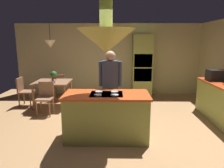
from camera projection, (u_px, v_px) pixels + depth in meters
The scene contains 14 objects.
ground at pixel (107, 133), 4.49m from camera, with size 8.16×8.16×0.00m, color #AD7F51.
wall_back at pixel (111, 59), 7.61m from camera, with size 6.80×0.10×2.55m, color beige.
kitchen_island at pixel (107, 116), 4.20m from camera, with size 1.69×0.84×0.95m.
oven_tower at pixel (142, 66), 7.23m from camera, with size 0.66×0.62×2.16m.
dining_table at pixel (53, 85), 6.24m from camera, with size 1.02×0.95×0.76m.
person_at_island at pixel (110, 83), 4.76m from camera, with size 0.53×0.23×1.73m.
range_hood at pixel (106, 39), 3.89m from camera, with size 1.10×1.10×1.00m.
pendant_light_over_table at pixel (50, 44), 6.00m from camera, with size 0.32×0.32×0.82m.
chair_facing_island at pixel (46, 96), 5.60m from camera, with size 0.40×0.40×0.87m.
chair_by_back_wall at pixel (59, 85), 6.95m from camera, with size 0.40×0.40×0.87m.
chair_at_corner at pixel (24, 90), 6.29m from camera, with size 0.40×0.40×0.87m.
potted_plant_on_table at pixel (54, 75), 6.24m from camera, with size 0.20×0.20×0.30m.
cup_on_table at pixel (55, 81), 5.98m from camera, with size 0.07×0.07×0.09m, color white.
microwave_on_counter at pixel (217, 75), 5.48m from camera, with size 0.46×0.36×0.28m, color #232326.
Camera 1 is at (0.17, -4.18, 1.96)m, focal length 33.45 mm.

